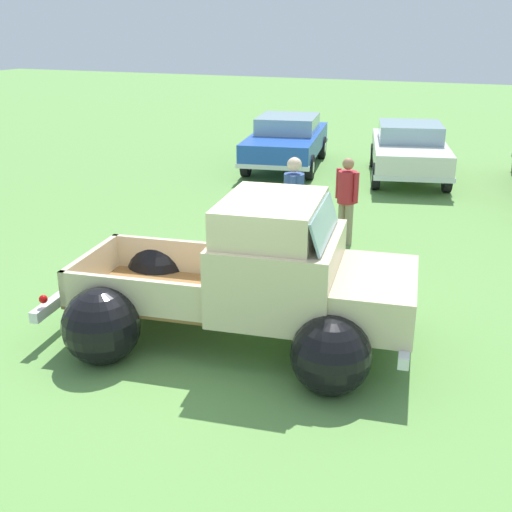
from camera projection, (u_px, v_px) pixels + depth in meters
The scene contains 7 objects.
ground_plane at pixel (230, 336), 8.24m from camera, with size 80.00×80.00×0.00m, color #609347.
vintage_pickup_truck at pixel (258, 287), 7.89m from camera, with size 4.84×3.27×1.96m.
show_car_0 at pixel (287, 139), 17.78m from camera, with size 2.70×4.75×1.43m.
show_car_1 at pixel (409, 149), 16.46m from camera, with size 2.83×4.51×1.43m.
spectator_1 at pixel (294, 204), 10.41m from camera, with size 0.41×0.54×1.84m.
spectator_2 at pixel (347, 196), 11.43m from camera, with size 0.51×0.46×1.62m.
lane_cone_0 at pixel (220, 249), 10.52m from camera, with size 0.36×0.36×0.63m.
Camera 1 is at (3.16, -6.64, 3.88)m, focal length 43.72 mm.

